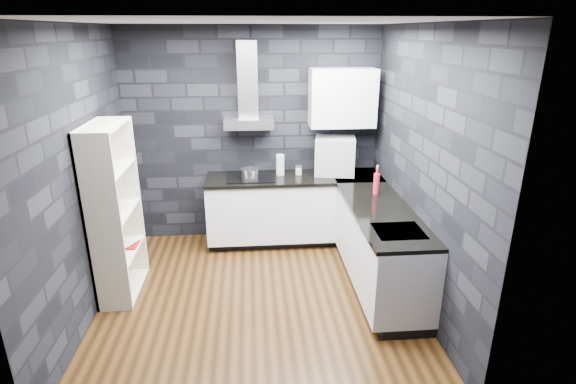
{
  "coord_description": "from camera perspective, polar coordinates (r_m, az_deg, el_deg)",
  "views": [
    {
      "loc": [
        -0.03,
        -4.04,
        2.63
      ],
      "look_at": [
        0.35,
        0.45,
        1.0
      ],
      "focal_mm": 28.0,
      "sensor_mm": 36.0,
      "label": 1
    }
  ],
  "objects": [
    {
      "name": "counter_corner_top",
      "position": [
        5.78,
        8.72,
        2.01
      ],
      "size": [
        0.62,
        0.62,
        0.04
      ],
      "primitive_type": "cube",
      "color": "black",
      "rests_on": "counter_right_cab"
    },
    {
      "name": "counter_right_cab",
      "position": [
        4.86,
        11.68,
        -6.87
      ],
      "size": [
        0.6,
        1.8,
        0.76
      ],
      "primitive_type": "cube",
      "color": "white",
      "rests_on": "ground"
    },
    {
      "name": "book_red",
      "position": [
        5.1,
        -20.47,
        -5.27
      ],
      "size": [
        0.17,
        0.03,
        0.23
      ],
      "primitive_type": "imported",
      "rotation": [
        0.0,
        0.0,
        -0.04
      ],
      "color": "maroon",
      "rests_on": "bookshelf"
    },
    {
      "name": "bookshelf",
      "position": [
        4.86,
        -21.13,
        -2.42
      ],
      "size": [
        0.51,
        0.86,
        1.8
      ],
      "primitive_type": "cube",
      "rotation": [
        0.0,
        0.0,
        -0.23
      ],
      "color": "beige",
      "rests_on": "ground"
    },
    {
      "name": "wall_left",
      "position": [
        4.53,
        -25.21,
        1.52
      ],
      "size": [
        0.05,
        3.2,
        2.7
      ],
      "primitive_type": "cube",
      "color": "black",
      "rests_on": "ground"
    },
    {
      "name": "ground",
      "position": [
        4.83,
        -3.8,
        -13.21
      ],
      "size": [
        3.2,
        3.2,
        0.0
      ],
      "primitive_type": "plane",
      "color": "#412610"
    },
    {
      "name": "red_bottle",
      "position": [
        5.1,
        11.16,
        1.03
      ],
      "size": [
        0.08,
        0.08,
        0.23
      ],
      "primitive_type": "cylinder",
      "rotation": [
        0.0,
        0.0,
        0.18
      ],
      "color": "#B81D30",
      "rests_on": "counter_right_top"
    },
    {
      "name": "counter_right_top",
      "position": [
        4.69,
        11.9,
        -2.5
      ],
      "size": [
        0.62,
        1.8,
        0.04
      ],
      "primitive_type": "cube",
      "color": "black",
      "rests_on": "counter_right_cab"
    },
    {
      "name": "wall_front",
      "position": [
        2.74,
        -3.7,
        -8.08
      ],
      "size": [
        3.2,
        0.05,
        2.7
      ],
      "primitive_type": "cube",
      "color": "black",
      "rests_on": "ground"
    },
    {
      "name": "toekick_right",
      "position": [
        5.07,
        11.78,
        -11.18
      ],
      "size": [
        0.5,
        1.78,
        0.1
      ],
      "primitive_type": "cube",
      "color": "black",
      "rests_on": "ground"
    },
    {
      "name": "book_second",
      "position": [
        5.14,
        -20.47,
        -4.79
      ],
      "size": [
        0.15,
        0.09,
        0.22
      ],
      "primitive_type": "imported",
      "rotation": [
        0.0,
        0.0,
        -0.47
      ],
      "color": "#B2B2B2",
      "rests_on": "bookshelf"
    },
    {
      "name": "glass_vase",
      "position": [
        5.66,
        -1.0,
        3.46
      ],
      "size": [
        0.12,
        0.12,
        0.26
      ],
      "primitive_type": "cylinder",
      "rotation": [
        0.0,
        0.0,
        0.09
      ],
      "color": "#B5C0C3",
      "rests_on": "counter_back_top"
    },
    {
      "name": "counter_back_top",
      "position": [
        5.64,
        0.8,
        1.79
      ],
      "size": [
        2.2,
        0.62,
        0.04
      ],
      "primitive_type": "cube",
      "color": "black",
      "rests_on": "counter_back_cab"
    },
    {
      "name": "wall_right",
      "position": [
        4.55,
        16.71,
        2.68
      ],
      "size": [
        0.05,
        3.2,
        2.7
      ],
      "primitive_type": "cube",
      "color": "black",
      "rests_on": "ground"
    },
    {
      "name": "fruit_bowl",
      "position": [
        4.74,
        -21.54,
        -2.52
      ],
      "size": [
        0.23,
        0.23,
        0.05
      ],
      "primitive_type": "imported",
      "rotation": [
        0.0,
        0.0,
        0.07
      ],
      "color": "silver",
      "rests_on": "bookshelf"
    },
    {
      "name": "storage_jar",
      "position": [
        5.71,
        1.36,
        2.73
      ],
      "size": [
        0.09,
        0.09,
        0.1
      ],
      "primitive_type": "cylinder",
      "rotation": [
        0.0,
        0.0,
        -0.15
      ],
      "color": "#C4B587",
      "rests_on": "counter_back_top"
    },
    {
      "name": "appliance_garage",
      "position": [
        5.72,
        5.96,
        4.51
      ],
      "size": [
        0.55,
        0.47,
        0.49
      ],
      "primitive_type": "cube",
      "rotation": [
        0.0,
        0.0,
        -0.19
      ],
      "color": "#9D9FA4",
      "rests_on": "counter_back_top"
    },
    {
      "name": "pot",
      "position": [
        5.49,
        -4.86,
        2.23
      ],
      "size": [
        0.25,
        0.25,
        0.12
      ],
      "primitive_type": "cylinder",
      "rotation": [
        0.0,
        0.0,
        -0.29
      ],
      "color": "silver",
      "rests_on": "cooktop"
    },
    {
      "name": "sink_rim",
      "position": [
        4.25,
        13.9,
        -4.87
      ],
      "size": [
        0.44,
        0.4,
        0.01
      ],
      "primitive_type": "cube",
      "color": "#A7A6AB",
      "rests_on": "counter_right_top"
    },
    {
      "name": "utensil_crock",
      "position": [
        5.71,
        4.1,
        2.89
      ],
      "size": [
        0.11,
        0.11,
        0.14
      ],
      "primitive_type": "cylinder",
      "rotation": [
        0.0,
        0.0,
        0.05
      ],
      "color": "silver",
      "rests_on": "counter_back_top"
    },
    {
      "name": "hood_chimney",
      "position": [
        5.57,
        -5.16,
        14.03
      ],
      "size": [
        0.24,
        0.2,
        0.9
      ],
      "primitive_type": "cube",
      "color": "#A7A6AB",
      "rests_on": "hood_body"
    },
    {
      "name": "wall_back",
      "position": [
        5.81,
        -4.45,
        7.09
      ],
      "size": [
        3.2,
        0.05,
        2.7
      ],
      "primitive_type": "cube",
      "color": "black",
      "rests_on": "ground"
    },
    {
      "name": "upper_cabinet",
      "position": [
        5.64,
        6.93,
        11.78
      ],
      "size": [
        0.8,
        0.35,
        0.7
      ],
      "primitive_type": "cube",
      "color": "silver",
      "rests_on": "wall_back"
    },
    {
      "name": "hood_body",
      "position": [
        5.58,
        -5.0,
        8.74
      ],
      "size": [
        0.6,
        0.34,
        0.12
      ],
      "primitive_type": "cube",
      "color": "#A7A6AB",
      "rests_on": "wall_back"
    },
    {
      "name": "toekick_back",
      "position": [
        6.0,
        0.72,
        -5.62
      ],
      "size": [
        2.18,
        0.5,
        0.1
      ],
      "primitive_type": "cube",
      "color": "black",
      "rests_on": "ground"
    },
    {
      "name": "ceiling",
      "position": [
        4.05,
        -4.72,
        20.79
      ],
      "size": [
        3.2,
        3.2,
        0.0
      ],
      "primitive_type": "plane",
      "rotation": [
        3.14,
        0.0,
        0.0
      ],
      "color": "white"
    },
    {
      "name": "counter_back_cab",
      "position": [
        5.79,
        0.78,
        -1.94
      ],
      "size": [
        2.2,
        0.6,
        0.76
      ],
      "primitive_type": "cube",
      "color": "white",
      "rests_on": "ground"
    },
    {
      "name": "cooktop",
      "position": [
        5.62,
        -4.8,
        1.92
      ],
      "size": [
        0.58,
        0.5,
        0.01
      ],
      "primitive_type": "cube",
      "color": "black",
      "rests_on": "counter_back_top"
    }
  ]
}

